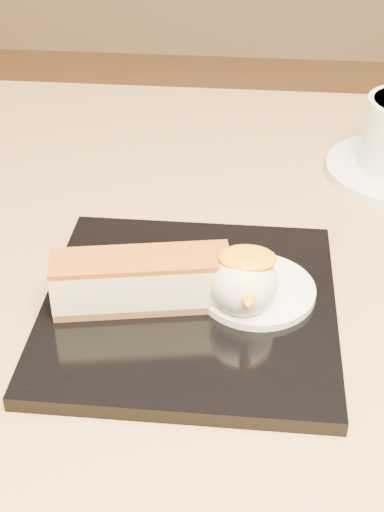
# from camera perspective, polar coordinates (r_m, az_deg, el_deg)

# --- Properties ---
(table) EXTENTS (0.80, 0.80, 0.72)m
(table) POSITION_cam_1_polar(r_m,az_deg,el_deg) (0.68, 2.70, -12.46)
(table) COLOR black
(table) RESTS_ON ground
(dessert_plate) EXTENTS (0.22, 0.22, 0.01)m
(dessert_plate) POSITION_cam_1_polar(r_m,az_deg,el_deg) (0.54, -0.20, -4.15)
(dessert_plate) COLOR black
(dessert_plate) RESTS_ON table
(cheesecake) EXTENTS (0.13, 0.06, 0.04)m
(cheesecake) POSITION_cam_1_polar(r_m,az_deg,el_deg) (0.53, -4.06, -1.98)
(cheesecake) COLOR brown
(cheesecake) RESTS_ON dessert_plate
(cream_smear) EXTENTS (0.09, 0.09, 0.01)m
(cream_smear) POSITION_cam_1_polar(r_m,az_deg,el_deg) (0.55, 5.18, -2.72)
(cream_smear) COLOR white
(cream_smear) RESTS_ON dessert_plate
(ice_cream_scoop) EXTENTS (0.05, 0.05, 0.05)m
(ice_cream_scoop) POSITION_cam_1_polar(r_m,az_deg,el_deg) (0.52, 4.15, -2.12)
(ice_cream_scoop) COLOR white
(ice_cream_scoop) RESTS_ON cream_smear
(mango_sauce) EXTENTS (0.04, 0.03, 0.01)m
(mango_sauce) POSITION_cam_1_polar(r_m,az_deg,el_deg) (0.51, 4.48, -0.15)
(mango_sauce) COLOR #FF9408
(mango_sauce) RESTS_ON ice_cream_scoop
(mint_sprig) EXTENTS (0.04, 0.03, 0.00)m
(mint_sprig) POSITION_cam_1_polar(r_m,az_deg,el_deg) (0.56, 2.29, -0.64)
(mint_sprig) COLOR green
(mint_sprig) RESTS_ON cream_smear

